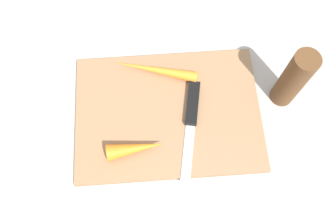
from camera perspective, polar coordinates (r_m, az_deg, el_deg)
ground_plane at (r=0.69m, az=0.00°, el=-0.36°), size 1.40×1.40×0.00m
cutting_board at (r=0.68m, az=0.00°, el=-0.18°), size 0.36×0.26×0.01m
knife at (r=0.67m, az=3.97°, el=0.38°), size 0.06×0.20×0.01m
carrot_long at (r=0.70m, az=-2.24°, el=6.95°), size 0.17×0.07×0.02m
carrot_short at (r=0.64m, az=-5.27°, el=-5.94°), size 0.11×0.04×0.03m
pepper_grinder at (r=0.68m, az=19.84°, el=5.05°), size 0.05×0.05×0.15m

